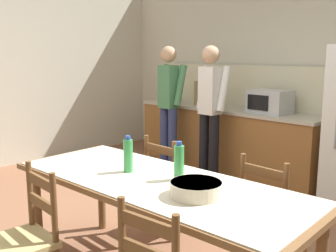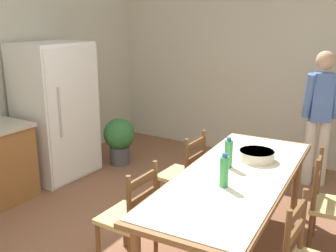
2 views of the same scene
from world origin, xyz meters
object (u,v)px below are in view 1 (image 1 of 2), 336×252
Objects in this scene: person_at_sink at (169,100)px; person_at_counter at (210,105)px; chair_side_near_left at (24,240)px; chair_side_far_right at (271,215)px; bottle_off_centre at (179,162)px; bottle_near_centre at (128,155)px; dining_table at (156,190)px; serving_bowl at (196,188)px; chair_side_far_left at (170,186)px; microwave at (269,102)px; paper_bag at (204,93)px.

person_at_sink is 0.80m from person_at_counter.
chair_side_far_right is at bearing 60.53° from chair_side_near_left.
person_at_counter is at bearing -91.44° from person_at_sink.
bottle_near_centre is at bearing -160.85° from bottle_off_centre.
dining_table is 7.26× the size of serving_bowl.
bottle_off_centre is 1.00m from chair_side_far_left.
chair_side_far_right is 0.52× the size of person_at_counter.
chair_side_near_left is (-0.46, -0.76, -0.27)m from dining_table.
dining_table is 8.60× the size of bottle_near_centre.
chair_side_near_left is at bearing -84.29° from microwave.
paper_bag is 3.81m from chair_side_near_left.
paper_bag is 3.34m from dining_table.
bottle_off_centre is at bearing -51.96° from paper_bag.
paper_bag is at bearing 130.26° from serving_bowl.
chair_side_near_left is 0.52× the size of person_at_sink.
paper_bag reaches higher than serving_bowl.
paper_bag reaches higher than bottle_near_centre.
chair_side_far_right is (0.91, 1.51, 0.00)m from chair_side_near_left.
microwave is 1.45m from person_at_sink.
microwave is 0.55× the size of chair_side_near_left.
chair_side_far_left is (-0.28, 0.70, -0.47)m from bottle_near_centre.
person_at_counter reaches higher than serving_bowl.
person_at_sink is at bearing -28.40° from chair_side_far_right.
person_at_sink is (-0.24, -0.49, -0.08)m from paper_bag.
chair_side_far_right is at bearing 58.91° from dining_table.
bottle_off_centre is 0.30× the size of chair_side_far_right.
person_at_sink reaches higher than microwave.
serving_bowl is 0.18× the size of person_at_sink.
serving_bowl is 3.41m from person_at_sink.
chair_side_near_left is at bearing -139.96° from serving_bowl.
microwave reaches higher than dining_table.
microwave reaches higher than serving_bowl.
chair_side_near_left is (-0.17, -0.74, -0.47)m from bottle_near_centre.
person_at_counter is at bearing -137.23° from microwave.
bottle_near_centre is 0.84× the size of serving_bowl.
dining_table is 1.33× the size of person_at_counter.
person_at_sink is (-1.88, 2.23, 0.07)m from bottle_near_centre.
paper_bag is at bearing 47.53° from person_at_counter.
dining_table is 0.26m from bottle_off_centre.
bottle_near_centre is at bearing -176.00° from dining_table.
chair_side_near_left is 0.52× the size of person_at_counter.
dining_table is at bearing 60.55° from chair_side_near_left.
paper_bag is at bearing 128.04° from bottle_off_centre.
person_at_counter is (-0.80, 1.51, 0.54)m from chair_side_far_left.
person_at_sink is (-2.16, 2.21, 0.28)m from dining_table.
bottle_near_centre reaches higher than chair_side_near_left.
chair_side_far_right is at bearing 46.40° from bottle_near_centre.
bottle_off_centre is 0.87m from chair_side_far_right.
serving_bowl is (0.29, -0.15, -0.07)m from bottle_off_centre.
person_at_counter is at bearing 108.70° from chair_side_near_left.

